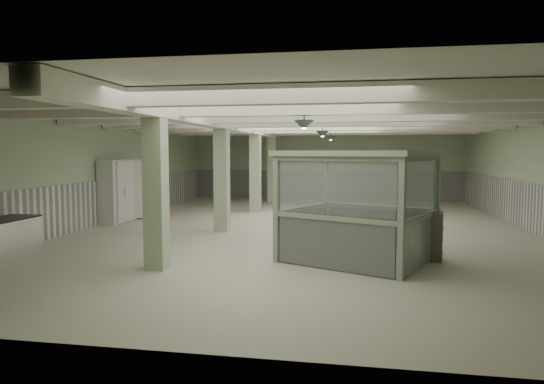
# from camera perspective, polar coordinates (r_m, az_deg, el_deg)

# --- Properties ---
(floor) EXTENTS (20.00, 20.00, 0.00)m
(floor) POSITION_cam_1_polar(r_m,az_deg,el_deg) (15.80, 3.91, -4.28)
(floor) COLOR beige
(floor) RESTS_ON ground
(ceiling) EXTENTS (14.00, 20.00, 0.02)m
(ceiling) POSITION_cam_1_polar(r_m,az_deg,el_deg) (15.65, 3.99, 8.86)
(ceiling) COLOR silver
(ceiling) RESTS_ON wall_back
(wall_back) EXTENTS (14.00, 0.02, 3.60)m
(wall_back) POSITION_cam_1_polar(r_m,az_deg,el_deg) (25.58, 6.35, 3.21)
(wall_back) COLOR #A9C19A
(wall_back) RESTS_ON floor
(wall_front) EXTENTS (14.00, 0.02, 3.60)m
(wall_front) POSITION_cam_1_polar(r_m,az_deg,el_deg) (5.80, -6.65, -1.99)
(wall_front) COLOR #A9C19A
(wall_front) RESTS_ON floor
(wall_left) EXTENTS (0.02, 20.00, 3.60)m
(wall_left) POSITION_cam_1_polar(r_m,az_deg,el_deg) (17.78, -19.11, 2.31)
(wall_left) COLOR #A9C19A
(wall_left) RESTS_ON floor
(wall_right) EXTENTS (0.02, 20.00, 3.60)m
(wall_right) POSITION_cam_1_polar(r_m,az_deg,el_deg) (16.42, 29.04, 1.79)
(wall_right) COLOR #A9C19A
(wall_right) RESTS_ON floor
(wainscot_left) EXTENTS (0.05, 19.90, 1.50)m
(wainscot_left) POSITION_cam_1_polar(r_m,az_deg,el_deg) (17.84, -18.95, -1.06)
(wainscot_left) COLOR white
(wainscot_left) RESTS_ON floor
(wainscot_right) EXTENTS (0.05, 19.90, 1.50)m
(wainscot_right) POSITION_cam_1_polar(r_m,az_deg,el_deg) (16.49, 28.81, -1.85)
(wainscot_right) COLOR white
(wainscot_right) RESTS_ON floor
(wainscot_back) EXTENTS (13.90, 0.05, 1.50)m
(wainscot_back) POSITION_cam_1_polar(r_m,az_deg,el_deg) (25.61, 6.32, 0.86)
(wainscot_back) COLOR white
(wainscot_back) RESTS_ON floor
(girder) EXTENTS (0.45, 19.90, 0.40)m
(girder) POSITION_cam_1_polar(r_m,az_deg,el_deg) (16.09, -4.99, 7.95)
(girder) COLOR white
(girder) RESTS_ON ceiling
(beam_a) EXTENTS (13.90, 0.35, 0.32)m
(beam_a) POSITION_cam_1_polar(r_m,az_deg,el_deg) (8.24, -1.66, 11.31)
(beam_a) COLOR white
(beam_a) RESTS_ON ceiling
(beam_b) EXTENTS (13.90, 0.35, 0.32)m
(beam_b) POSITION_cam_1_polar(r_m,az_deg,el_deg) (10.69, 1.10, 9.81)
(beam_b) COLOR white
(beam_b) RESTS_ON ceiling
(beam_c) EXTENTS (13.90, 0.35, 0.32)m
(beam_c) POSITION_cam_1_polar(r_m,az_deg,el_deg) (13.16, 2.82, 8.86)
(beam_c) COLOR white
(beam_c) RESTS_ON ceiling
(beam_d) EXTENTS (13.90, 0.35, 0.32)m
(beam_d) POSITION_cam_1_polar(r_m,az_deg,el_deg) (15.63, 3.99, 8.20)
(beam_d) COLOR white
(beam_d) RESTS_ON ceiling
(beam_e) EXTENTS (13.90, 0.35, 0.32)m
(beam_e) POSITION_cam_1_polar(r_m,az_deg,el_deg) (18.12, 4.83, 7.72)
(beam_e) COLOR white
(beam_e) RESTS_ON ceiling
(beam_f) EXTENTS (13.90, 0.35, 0.32)m
(beam_f) POSITION_cam_1_polar(r_m,az_deg,el_deg) (20.61, 5.47, 7.36)
(beam_f) COLOR white
(beam_f) RESTS_ON ceiling
(beam_g) EXTENTS (13.90, 0.35, 0.32)m
(beam_g) POSITION_cam_1_polar(r_m,az_deg,el_deg) (23.10, 5.98, 7.07)
(beam_g) COLOR white
(beam_g) RESTS_ON ceiling
(column_a) EXTENTS (0.42, 0.42, 3.60)m
(column_a) POSITION_cam_1_polar(r_m,az_deg,el_deg) (10.41, -13.52, 0.89)
(column_a) COLOR #ADC09B
(column_a) RESTS_ON floor
(column_b) EXTENTS (0.42, 0.42, 3.60)m
(column_b) POSITION_cam_1_polar(r_m,az_deg,el_deg) (15.12, -5.93, 2.16)
(column_b) COLOR #ADC09B
(column_b) RESTS_ON floor
(column_c) EXTENTS (0.42, 0.42, 3.60)m
(column_c) POSITION_cam_1_polar(r_m,az_deg,el_deg) (19.97, -1.97, 2.81)
(column_c) COLOR #ADC09B
(column_c) RESTS_ON floor
(column_d) EXTENTS (0.42, 0.42, 3.60)m
(column_d) POSITION_cam_1_polar(r_m,az_deg,el_deg) (23.89, 0.03, 3.13)
(column_d) COLOR #ADC09B
(column_d) RESTS_ON floor
(pendant_front) EXTENTS (0.44, 0.44, 0.22)m
(pendant_front) POSITION_cam_1_polar(r_m,az_deg,el_deg) (10.60, 3.79, 7.84)
(pendant_front) COLOR #2E3D2E
(pendant_front) RESTS_ON ceiling
(pendant_mid) EXTENTS (0.44, 0.44, 0.22)m
(pendant_mid) POSITION_cam_1_polar(r_m,az_deg,el_deg) (16.07, 5.95, 6.77)
(pendant_mid) COLOR #2E3D2E
(pendant_mid) RESTS_ON ceiling
(pendant_back) EXTENTS (0.44, 0.44, 0.22)m
(pendant_back) POSITION_cam_1_polar(r_m,az_deg,el_deg) (21.06, 6.94, 6.28)
(pendant_back) COLOR #2E3D2E
(pendant_back) RESTS_ON ceiling
(walkin_cooler) EXTENTS (1.07, 2.39, 2.19)m
(walkin_cooler) POSITION_cam_1_polar(r_m,az_deg,el_deg) (18.15, -17.14, 0.18)
(walkin_cooler) COLOR silver
(walkin_cooler) RESTS_ON floor
(guard_booth) EXTENTS (3.92, 3.68, 2.50)m
(guard_booth) POSITION_cam_1_polar(r_m,az_deg,el_deg) (11.13, 10.12, 0.71)
(guard_booth) COLOR gray
(guard_booth) RESTS_ON floor
(filing_cabinet) EXTENTS (0.45, 0.58, 1.12)m
(filing_cabinet) POSITION_cam_1_polar(r_m,az_deg,el_deg) (11.68, 18.55, -4.94)
(filing_cabinet) COLOR #505345
(filing_cabinet) RESTS_ON floor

